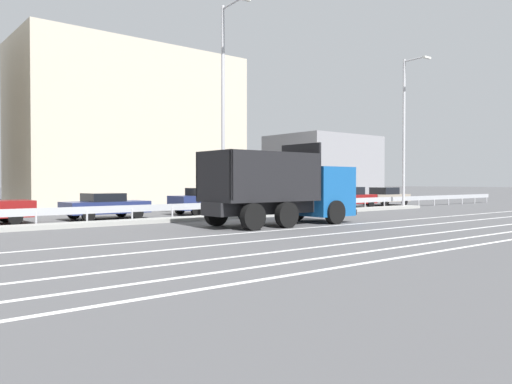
# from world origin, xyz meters

# --- Properties ---
(ground_plane) EXTENTS (320.00, 320.00, 0.00)m
(ground_plane) POSITION_xyz_m (0.00, 0.00, 0.00)
(ground_plane) COLOR #4C4C4F
(lane_strip_0) EXTENTS (57.24, 0.16, 0.01)m
(lane_strip_0) POSITION_xyz_m (-0.95, -4.47, 0.00)
(lane_strip_0) COLOR silver
(lane_strip_0) RESTS_ON ground_plane
(lane_strip_1) EXTENTS (57.24, 0.16, 0.01)m
(lane_strip_1) POSITION_xyz_m (-0.95, -6.68, 0.00)
(lane_strip_1) COLOR silver
(lane_strip_1) RESTS_ON ground_plane
(lane_strip_2) EXTENTS (57.24, 0.16, 0.01)m
(lane_strip_2) POSITION_xyz_m (-0.95, -8.84, 0.00)
(lane_strip_2) COLOR silver
(lane_strip_2) RESTS_ON ground_plane
(lane_strip_3) EXTENTS (57.24, 0.16, 0.01)m
(lane_strip_3) POSITION_xyz_m (-0.95, -10.33, 0.00)
(lane_strip_3) COLOR silver
(lane_strip_3) RESTS_ON ground_plane
(lane_strip_4) EXTENTS (57.24, 0.16, 0.01)m
(lane_strip_4) POSITION_xyz_m (-0.95, -11.49, 0.00)
(lane_strip_4) COLOR silver
(lane_strip_4) RESTS_ON ground_plane
(median_island) EXTENTS (31.48, 1.10, 0.18)m
(median_island) POSITION_xyz_m (0.00, 1.77, 0.09)
(median_island) COLOR gray
(median_island) RESTS_ON ground_plane
(median_guardrail) EXTENTS (57.24, 0.09, 0.78)m
(median_guardrail) POSITION_xyz_m (-0.00, 2.71, 0.57)
(median_guardrail) COLOR #9EA0A5
(median_guardrail) RESTS_ON ground_plane
(dump_truck) EXTENTS (7.19, 2.83, 3.54)m
(dump_truck) POSITION_xyz_m (0.02, -2.68, 1.31)
(dump_truck) COLOR #144C8C
(dump_truck) RESTS_ON ground_plane
(median_road_sign) EXTENTS (0.81, 0.16, 2.47)m
(median_road_sign) POSITION_xyz_m (4.05, 1.77, 1.33)
(median_road_sign) COLOR white
(median_road_sign) RESTS_ON ground_plane
(street_lamp_1) EXTENTS (0.72, 2.13, 10.56)m
(street_lamp_1) POSITION_xyz_m (-0.90, 1.47, 5.77)
(street_lamp_1) COLOR #ADADB2
(street_lamp_1) RESTS_ON ground_plane
(street_lamp_2) EXTENTS (0.71, 1.97, 10.28)m
(street_lamp_2) POSITION_xyz_m (14.37, 1.53, 5.61)
(street_lamp_2) COLOR #ADADB2
(street_lamp_2) RESTS_ON ground_plane
(parked_car_3) EXTENTS (4.15, 2.10, 1.29)m
(parked_car_3) POSITION_xyz_m (-5.51, 5.20, 0.68)
(parked_car_3) COLOR navy
(parked_car_3) RESTS_ON ground_plane
(parked_car_4) EXTENTS (4.38, 1.96, 1.50)m
(parked_car_4) POSITION_xyz_m (0.58, 5.28, 0.77)
(parked_car_4) COLOR navy
(parked_car_4) RESTS_ON ground_plane
(parked_car_5) EXTENTS (4.83, 2.03, 1.20)m
(parked_car_5) POSITION_xyz_m (6.75, 4.98, 0.64)
(parked_car_5) COLOR #B27A14
(parked_car_5) RESTS_ON ground_plane
(parked_car_6) EXTENTS (3.88, 2.05, 1.49)m
(parked_car_6) POSITION_xyz_m (12.37, 4.78, 0.74)
(parked_car_6) COLOR maroon
(parked_car_6) RESTS_ON ground_plane
(parked_car_7) EXTENTS (4.04, 2.11, 1.41)m
(parked_car_7) POSITION_xyz_m (17.39, 5.43, 0.71)
(parked_car_7) COLOR gray
(parked_car_7) RESTS_ON ground_plane
(background_building_1) EXTENTS (19.09, 9.08, 13.34)m
(background_building_1) POSITION_xyz_m (3.97, 22.75, 6.67)
(background_building_1) COLOR #B7AD99
(background_building_1) RESTS_ON ground_plane
(background_building_2) EXTENTS (10.83, 8.58, 6.92)m
(background_building_2) POSITION_xyz_m (25.73, 20.01, 3.46)
(background_building_2) COLOR gray
(background_building_2) RESTS_ON ground_plane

